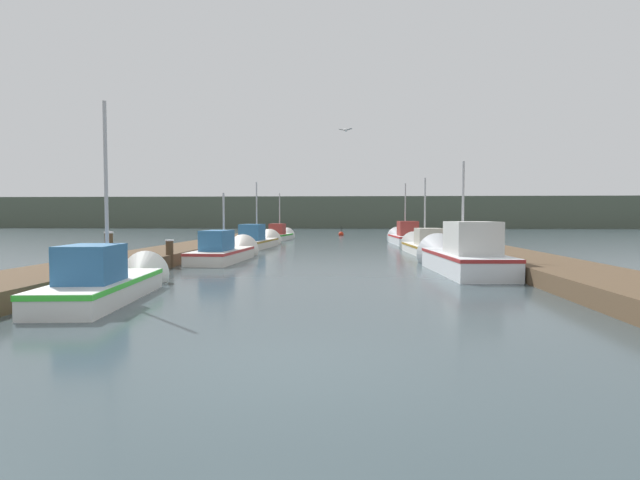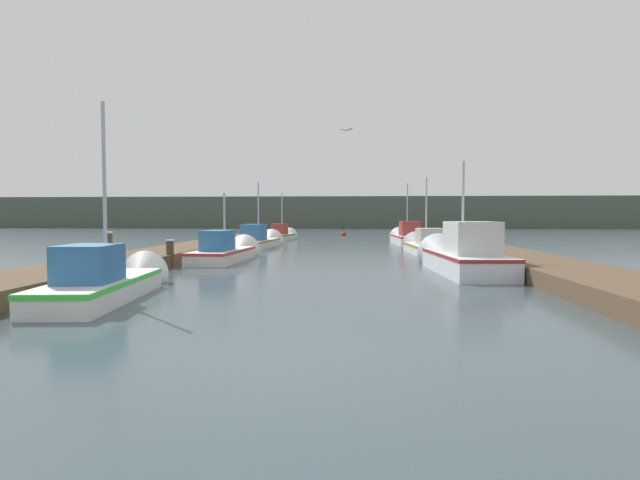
{
  "view_description": "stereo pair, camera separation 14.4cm",
  "coord_description": "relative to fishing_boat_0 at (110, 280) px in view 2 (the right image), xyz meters",
  "views": [
    {
      "loc": [
        0.79,
        -5.81,
        1.83
      ],
      "look_at": [
        -0.26,
        11.37,
        0.99
      ],
      "focal_mm": 28.0,
      "sensor_mm": 36.0,
      "label": 1
    },
    {
      "loc": [
        0.94,
        -5.8,
        1.83
      ],
      "look_at": [
        -0.26,
        11.37,
        0.99
      ],
      "focal_mm": 28.0,
      "sensor_mm": 36.0,
      "label": 2
    }
  ],
  "objects": [
    {
      "name": "fishing_boat_2",
      "position": [
        0.27,
        9.37,
        -0.01
      ],
      "size": [
        1.76,
        5.62,
        3.21
      ],
      "rotation": [
        0.0,
        0.0,
        -0.05
      ],
      "color": "silver",
      "rests_on": "ground_plane"
    },
    {
      "name": "fishing_boat_3",
      "position": [
        8.94,
        14.11,
        -0.02
      ],
      "size": [
        1.87,
        5.62,
        4.19
      ],
      "rotation": [
        0.0,
        0.0,
        0.06
      ],
      "color": "silver",
      "rests_on": "ground_plane"
    },
    {
      "name": "channel_buoy",
      "position": [
        4.47,
        35.06,
        -0.24
      ],
      "size": [
        0.47,
        0.47,
        0.97
      ],
      "color": "red",
      "rests_on": "ground_plane"
    },
    {
      "name": "fishing_boat_1",
      "position": [
        8.92,
        5.91,
        0.13
      ],
      "size": [
        2.09,
        6.34,
        4.06
      ],
      "rotation": [
        0.0,
        0.0,
        0.06
      ],
      "color": "silver",
      "rests_on": "ground_plane"
    },
    {
      "name": "dock_left",
      "position": [
        -2.23,
        11.04,
        -0.15
      ],
      "size": [
        2.54,
        40.0,
        0.45
      ],
      "color": "brown",
      "rests_on": "ground_plane"
    },
    {
      "name": "fishing_boat_6",
      "position": [
        0.01,
        26.93,
        -0.01
      ],
      "size": [
        1.77,
        4.81,
        3.95
      ],
      "rotation": [
        0.0,
        0.0,
        -0.09
      ],
      "color": "silver",
      "rests_on": "ground_plane"
    },
    {
      "name": "fishing_boat_0",
      "position": [
        0.0,
        0.0,
        0.0
      ],
      "size": [
        1.82,
        5.27,
        4.7
      ],
      "rotation": [
        0.0,
        0.0,
        0.1
      ],
      "color": "silver",
      "rests_on": "ground_plane"
    },
    {
      "name": "distant_shore_ridge",
      "position": [
        4.54,
        69.24,
        1.94
      ],
      "size": [
        120.0,
        16.0,
        4.64
      ],
      "color": "#4C5647",
      "rests_on": "ground_plane"
    },
    {
      "name": "ground_plane",
      "position": [
        4.54,
        -4.96,
        -0.38
      ],
      "size": [
        200.0,
        200.0,
        0.0
      ],
      "color": "#38474C"
    },
    {
      "name": "fishing_boat_5",
      "position": [
        8.83,
        22.03,
        0.06
      ],
      "size": [
        1.93,
        6.0,
        4.38
      ],
      "rotation": [
        0.0,
        0.0,
        0.06
      ],
      "color": "silver",
      "rests_on": "ground_plane"
    },
    {
      "name": "mooring_piling_1",
      "position": [
        -1.1,
        2.12,
        0.33
      ],
      "size": [
        0.24,
        0.24,
        1.4
      ],
      "color": "#473523",
      "rests_on": "ground_plane"
    },
    {
      "name": "mooring_piling_2",
      "position": [
        -1.14,
        15.44,
        0.13
      ],
      "size": [
        0.33,
        0.33,
        1.01
      ],
      "color": "#473523",
      "rests_on": "ground_plane"
    },
    {
      "name": "mooring_piling_0",
      "position": [
        -1.03,
        6.37,
        0.12
      ],
      "size": [
        0.3,
        0.3,
        0.98
      ],
      "color": "#473523",
      "rests_on": "ground_plane"
    },
    {
      "name": "dock_right",
      "position": [
        11.31,
        11.04,
        -0.15
      ],
      "size": [
        2.54,
        40.0,
        0.45
      ],
      "color": "brown",
      "rests_on": "ground_plane"
    },
    {
      "name": "fishing_boat_4",
      "position": [
        -0.02,
        17.93,
        0.01
      ],
      "size": [
        1.95,
        6.32,
        4.26
      ],
      "rotation": [
        0.0,
        0.0,
        -0.06
      ],
      "color": "silver",
      "rests_on": "ground_plane"
    },
    {
      "name": "seagull_lead",
      "position": [
        5.12,
        9.78,
        4.95
      ],
      "size": [
        0.56,
        0.31,
        0.12
      ],
      "rotation": [
        0.0,
        0.0,
        2.83
      ],
      "color": "white"
    }
  ]
}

